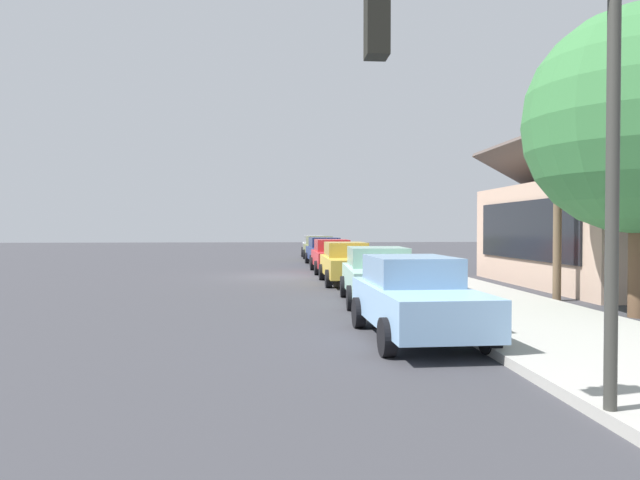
{
  "coord_description": "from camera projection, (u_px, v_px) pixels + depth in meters",
  "views": [
    {
      "loc": [
        25.15,
        -0.04,
        2.16
      ],
      "look_at": [
        -3.08,
        2.09,
        1.55
      ],
      "focal_mm": 31.7,
      "sensor_mm": 36.0,
      "label": 1
    }
  ],
  "objects": [
    {
      "name": "car_skyblue",
      "position": [
        415.0,
        297.0,
        11.01
      ],
      "size": [
        4.49,
        2.1,
        1.59
      ],
      "rotation": [
        0.0,
        0.0,
        0.03
      ],
      "color": "#8CB7E0",
      "rests_on": "ground"
    },
    {
      "name": "car_mustard",
      "position": [
        347.0,
        262.0,
        22.05
      ],
      "size": [
        4.89,
        1.95,
        1.59
      ],
      "rotation": [
        0.0,
        0.0,
        0.0
      ],
      "color": "gold",
      "rests_on": "ground"
    },
    {
      "name": "storefront_building",
      "position": [
        605.0,
        231.0,
        20.78
      ],
      "size": [
        10.44,
        6.42,
        5.54
      ],
      "color": "tan",
      "rests_on": "ground"
    },
    {
      "name": "traffic_light_main",
      "position": [
        518.0,
        104.0,
        6.06
      ],
      "size": [
        0.37,
        2.79,
        5.2
      ],
      "color": "#383833",
      "rests_on": "ground"
    },
    {
      "name": "fire_hydrant_red",
      "position": [
        450.0,
        295.0,
        13.88
      ],
      "size": [
        0.22,
        0.22,
        0.71
      ],
      "color": "red",
      "rests_on": "sidewalk_curb"
    },
    {
      "name": "sidewalk_curb",
      "position": [
        402.0,
        274.0,
        25.55
      ],
      "size": [
        60.0,
        4.2,
        0.16
      ],
      "primitive_type": "cube",
      "color": "#A3A099",
      "rests_on": "ground"
    },
    {
      "name": "ground_plane",
      "position": [
        279.0,
        276.0,
        25.13
      ],
      "size": [
        120.0,
        120.0,
        0.0
      ],
      "primitive_type": "plane",
      "color": "#38383D"
    },
    {
      "name": "utility_pole_wooden",
      "position": [
        558.0,
        168.0,
        16.61
      ],
      "size": [
        1.8,
        0.24,
        7.5
      ],
      "color": "brown",
      "rests_on": "ground"
    },
    {
      "name": "car_olive",
      "position": [
        320.0,
        248.0,
        38.12
      ],
      "size": [
        4.5,
        2.18,
        1.59
      ],
      "rotation": [
        0.0,
        0.0,
        0.04
      ],
      "color": "olive",
      "rests_on": "ground"
    },
    {
      "name": "shade_tree",
      "position": [
        640.0,
        121.0,
        13.51
      ],
      "size": [
        5.43,
        5.43,
        7.44
      ],
      "color": "brown",
      "rests_on": "ground"
    },
    {
      "name": "car_cherry",
      "position": [
        332.0,
        255.0,
        27.52
      ],
      "size": [
        4.86,
        2.02,
        1.59
      ],
      "rotation": [
        0.0,
        0.0,
        0.01
      ],
      "color": "red",
      "rests_on": "ground"
    },
    {
      "name": "car_navy",
      "position": [
        325.0,
        251.0,
        33.11
      ],
      "size": [
        4.9,
        2.22,
        1.59
      ],
      "rotation": [
        0.0,
        0.0,
        0.04
      ],
      "color": "navy",
      "rests_on": "ground"
    },
    {
      "name": "car_seafoam",
      "position": [
        379.0,
        274.0,
        16.3
      ],
      "size": [
        4.64,
        2.24,
        1.59
      ],
      "rotation": [
        0.0,
        0.0,
        -0.05
      ],
      "color": "#9ED1BC",
      "rests_on": "ground"
    },
    {
      "name": "car_silver",
      "position": [
        314.0,
        245.0,
        43.52
      ],
      "size": [
        4.5,
        2.12,
        1.59
      ],
      "rotation": [
        0.0,
        0.0,
        -0.04
      ],
      "color": "silver",
      "rests_on": "ground"
    }
  ]
}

